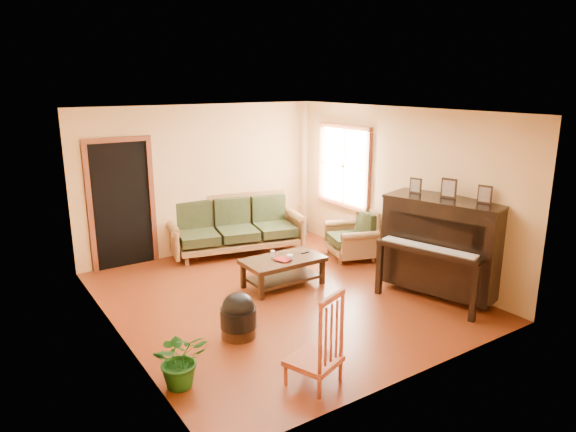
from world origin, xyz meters
TOP-DOWN VIEW (x-y plane):
  - floor at (0.00, 0.00)m, footprint 5.00×5.00m
  - doorway at (-1.45, 2.48)m, footprint 1.08×0.16m
  - window at (2.21, 1.30)m, footprint 0.12×1.36m
  - sofa at (0.40, 2.03)m, footprint 2.48×1.46m
  - coffee_table at (0.24, 0.29)m, footprint 1.20×0.66m
  - armchair at (1.90, 0.71)m, footprint 1.06×1.08m
  - piano at (1.93, -1.23)m, footprint 1.35×1.80m
  - footstool at (-1.06, -0.74)m, footprint 0.51×0.51m
  - red_chair at (-0.90, -2.02)m, footprint 0.62×0.65m
  - leaning_frame at (1.85, 2.36)m, footprint 0.45×0.17m
  - ceramic_crock at (2.04, 2.34)m, footprint 0.19×0.19m
  - potted_plant at (-2.03, -1.33)m, footprint 0.65×0.59m
  - book at (0.11, 0.19)m, footprint 0.23×0.27m
  - candle at (0.13, 0.40)m, footprint 0.08×0.08m
  - glass_jar at (0.31, 0.21)m, footprint 0.11×0.11m
  - remote at (0.66, 0.30)m, footprint 0.14×0.05m

SIDE VIEW (x-z plane):
  - floor at x=0.00m, z-range 0.00..0.00m
  - ceramic_crock at x=2.04m, z-range 0.00..0.24m
  - footstool at x=-1.06m, z-range 0.00..0.42m
  - coffee_table at x=0.24m, z-range 0.00..0.44m
  - leaning_frame at x=1.85m, z-range 0.00..0.58m
  - potted_plant at x=-2.03m, z-range 0.00..0.61m
  - armchair at x=1.90m, z-range 0.00..0.87m
  - remote at x=0.66m, z-range 0.44..0.45m
  - book at x=0.11m, z-range 0.44..0.46m
  - glass_jar at x=0.31m, z-range 0.44..0.50m
  - candle at x=0.13m, z-range 0.44..0.54m
  - sofa at x=0.40m, z-range 0.00..0.99m
  - red_chair at x=-0.90m, z-range 0.00..1.01m
  - piano at x=1.93m, z-range 0.00..1.42m
  - doorway at x=-1.45m, z-range 0.00..2.05m
  - window at x=2.21m, z-range 0.77..2.23m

